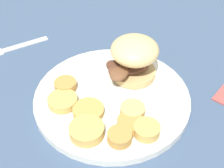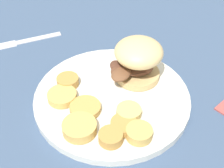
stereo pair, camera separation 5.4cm
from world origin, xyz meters
name	(u,v)px [view 2 (the right image)]	position (x,y,z in m)	size (l,w,h in m)	color
ground_plane	(112,101)	(0.00, 0.00, 0.00)	(4.00, 4.00, 0.00)	#3D5170
dinner_plate	(112,97)	(0.00, 0.00, 0.01)	(0.28, 0.28, 0.02)	white
sandwich	(136,59)	(0.06, -0.02, 0.06)	(0.10, 0.10, 0.08)	tan
potato_round_0	(111,137)	(-0.09, -0.04, 0.02)	(0.04, 0.04, 0.02)	#BC8942
potato_round_1	(68,81)	(-0.01, 0.09, 0.02)	(0.04, 0.04, 0.02)	#BC8942
potato_round_2	(85,108)	(-0.05, 0.03, 0.02)	(0.05, 0.05, 0.01)	tan
potato_round_3	(80,128)	(-0.10, 0.01, 0.02)	(0.06, 0.06, 0.02)	tan
potato_round_4	(124,125)	(-0.06, -0.05, 0.02)	(0.04, 0.04, 0.01)	#BC8942
potato_round_5	(62,96)	(-0.04, 0.08, 0.02)	(0.05, 0.05, 0.01)	tan
potato_round_6	(129,112)	(-0.03, -0.05, 0.02)	(0.04, 0.04, 0.01)	#DBB766
potato_round_7	(139,133)	(-0.07, -0.08, 0.02)	(0.04, 0.04, 0.02)	tan
fork	(27,40)	(0.10, 0.25, 0.00)	(0.12, 0.12, 0.00)	silver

